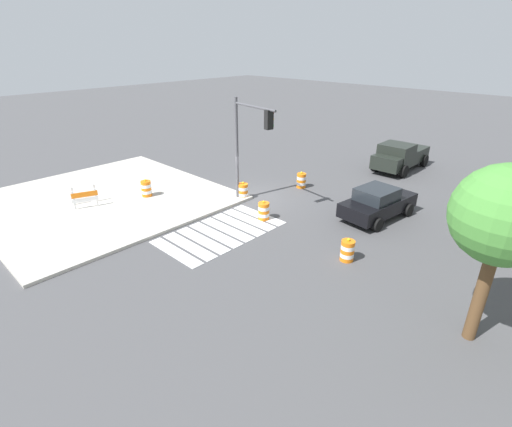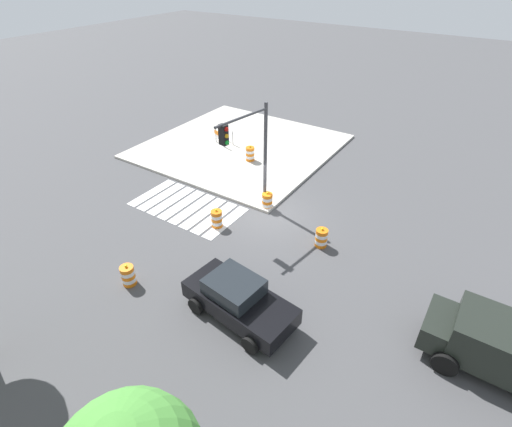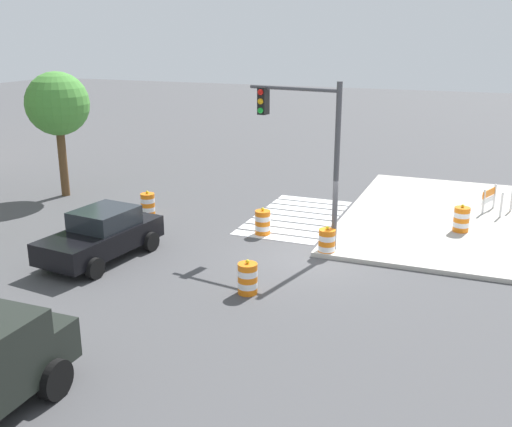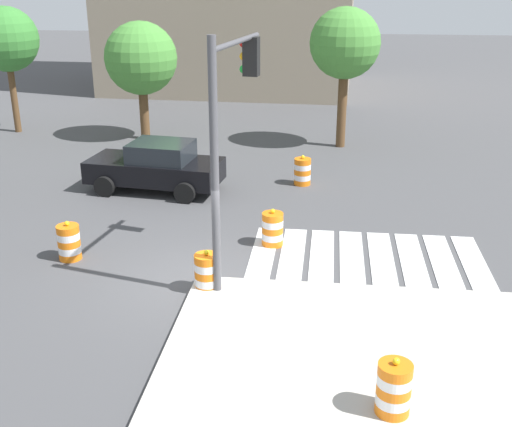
# 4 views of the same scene
# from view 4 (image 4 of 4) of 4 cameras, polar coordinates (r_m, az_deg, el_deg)

# --- Properties ---
(ground_plane) EXTENTS (120.00, 120.00, 0.00)m
(ground_plane) POSITION_cam_4_polar(r_m,az_deg,el_deg) (15.10, -5.29, -6.04)
(ground_plane) COLOR #474749
(crosswalk_stripes) EXTENTS (5.85, 3.20, 0.02)m
(crosswalk_stripes) POSITION_cam_4_polar(r_m,az_deg,el_deg) (16.46, 9.81, -3.84)
(crosswalk_stripes) COLOR silver
(crosswalk_stripes) RESTS_ON ground
(sports_car) EXTENTS (4.49, 2.52, 1.63)m
(sports_car) POSITION_cam_4_polar(r_m,az_deg,el_deg) (21.08, -8.85, 4.17)
(sports_car) COLOR black
(sports_car) RESTS_ON ground
(traffic_barrel_near_corner) EXTENTS (0.56, 0.56, 1.02)m
(traffic_barrel_near_corner) POSITION_cam_4_polar(r_m,az_deg,el_deg) (16.76, 1.48, -1.40)
(traffic_barrel_near_corner) COLOR orange
(traffic_barrel_near_corner) RESTS_ON ground
(traffic_barrel_crosswalk_end) EXTENTS (0.56, 0.56, 1.02)m
(traffic_barrel_crosswalk_end) POSITION_cam_4_polar(r_m,az_deg,el_deg) (14.45, -4.39, -5.31)
(traffic_barrel_crosswalk_end) COLOR orange
(traffic_barrel_crosswalk_end) RESTS_ON ground
(traffic_barrel_median_near) EXTENTS (0.56, 0.56, 1.02)m
(traffic_barrel_median_near) POSITION_cam_4_polar(r_m,az_deg,el_deg) (16.64, -16.31, -2.47)
(traffic_barrel_median_near) COLOR orange
(traffic_barrel_median_near) RESTS_ON ground
(traffic_barrel_median_far) EXTENTS (0.56, 0.56, 1.02)m
(traffic_barrel_median_far) POSITION_cam_4_polar(r_m,az_deg,el_deg) (21.56, 4.15, 3.75)
(traffic_barrel_median_far) COLOR orange
(traffic_barrel_median_far) RESTS_ON ground
(traffic_barrel_on_sidewalk) EXTENTS (0.56, 0.56, 1.02)m
(traffic_barrel_on_sidewalk) POSITION_cam_4_polar(r_m,az_deg,el_deg) (10.78, 12.16, -14.98)
(traffic_barrel_on_sidewalk) COLOR orange
(traffic_barrel_on_sidewalk) RESTS_ON sidewalk_corner
(traffic_light_pole) EXTENTS (0.73, 3.26, 5.50)m
(traffic_light_pole) POSITION_cam_4_polar(r_m,az_deg,el_deg) (14.13, -2.29, 9.01)
(traffic_light_pole) COLOR #4C4C51
(traffic_light_pole) RESTS_ON sidewalk_corner
(street_tree_streetside_near) EXTENTS (2.75, 2.75, 5.48)m
(street_tree_streetside_near) POSITION_cam_4_polar(r_m,az_deg,el_deg) (25.80, 7.93, 14.68)
(street_tree_streetside_near) COLOR brown
(street_tree_streetside_near) RESTS_ON ground
(street_tree_streetside_mid) EXTENTS (2.97, 2.97, 4.86)m
(street_tree_streetside_mid) POSITION_cam_4_polar(r_m,az_deg,el_deg) (27.33, -10.21, 13.40)
(street_tree_streetside_mid) COLOR brown
(street_tree_streetside_mid) RESTS_ON ground
(street_tree_streetside_far) EXTENTS (2.73, 2.73, 5.36)m
(street_tree_streetside_far) POSITION_cam_4_polar(r_m,az_deg,el_deg) (30.00, -21.35, 14.20)
(street_tree_streetside_far) COLOR brown
(street_tree_streetside_far) RESTS_ON ground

